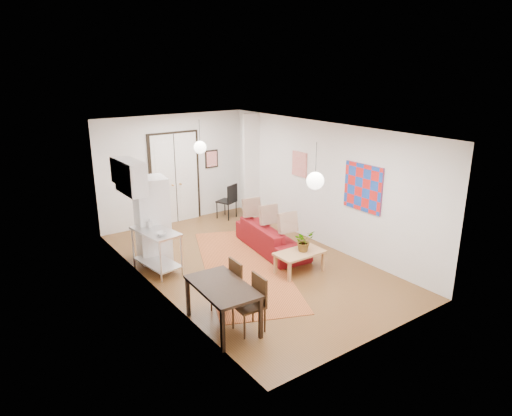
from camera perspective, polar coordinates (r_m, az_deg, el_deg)
floor at (r=9.96m, az=-0.95°, el=-6.92°), size 7.00×7.00×0.00m
ceiling at (r=9.15m, az=-1.04°, el=9.85°), size 4.20×7.00×0.02m
wall_back at (r=12.41m, az=-10.22°, el=4.79°), size 4.20×0.02×2.90m
wall_front at (r=7.02m, az=15.50°, el=-5.49°), size 4.20×0.02×2.90m
wall_left at (r=8.50m, az=-12.74°, el=-1.23°), size 0.02×7.00×2.90m
wall_right at (r=10.74m, az=8.29°, el=2.92°), size 0.02×7.00×2.90m
double_doors at (r=12.43m, az=-10.07°, el=3.63°), size 1.44×0.06×2.50m
stub_partition at (r=12.51m, az=-0.63°, el=5.17°), size 0.50×0.10×2.90m
wall_cabinet at (r=9.79m, az=-15.42°, el=3.77°), size 0.35×1.00×0.70m
painting_popart at (r=9.84m, az=13.24°, el=2.50°), size 0.05×1.00×1.00m
painting_abstract at (r=11.22m, az=5.46°, el=5.49°), size 0.05×0.50×0.60m
poster_back at (r=12.87m, az=-5.56°, el=6.12°), size 0.40×0.03×0.50m
print_left at (r=10.20m, az=-17.22°, el=4.43°), size 0.03×0.44×0.54m
pendant_back at (r=10.94m, az=-7.01°, el=7.54°), size 0.30×0.30×0.80m
pendant_front at (r=7.74m, az=7.42°, el=3.40°), size 0.30×0.30×0.80m
kilim_rug at (r=9.79m, az=-1.56°, el=-7.33°), size 3.20×4.66×0.01m
sofa at (r=10.56m, az=2.02°, el=-3.61°), size 2.26×1.14×0.63m
coffee_table at (r=9.45m, az=5.48°, el=-5.82°), size 1.02×0.57×0.45m
potted_plant at (r=9.40m, az=5.99°, el=-4.11°), size 0.40×0.35×0.44m
kitchen_counter at (r=9.65m, az=-12.34°, el=-4.53°), size 0.73×1.22×0.88m
bowl at (r=9.27m, az=-11.74°, el=-3.14°), size 0.24×0.24×0.05m
soap_bottle at (r=9.72m, az=-13.17°, el=-1.85°), size 0.10×0.10×0.18m
fridge at (r=10.12m, az=-12.84°, el=-1.36°), size 0.74×0.74×1.85m
dining_table at (r=7.46m, az=-4.24°, el=-10.17°), size 0.84×1.38×0.74m
dining_chair_near at (r=7.98m, az=-4.18°, el=-9.26°), size 0.46×0.63×0.92m
dining_chair_far at (r=7.45m, az=-1.32°, el=-11.26°), size 0.46×0.63×0.92m
black_side_chair at (r=12.78m, az=-3.95°, el=1.35°), size 0.59×0.61×0.98m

